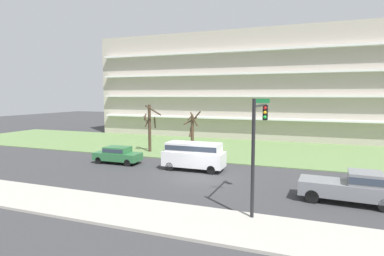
# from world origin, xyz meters

# --- Properties ---
(ground) EXTENTS (160.00, 160.00, 0.00)m
(ground) POSITION_xyz_m (0.00, 0.00, 0.00)
(ground) COLOR #38383A
(sidewalk_curb_near) EXTENTS (80.00, 4.00, 0.15)m
(sidewalk_curb_near) POSITION_xyz_m (0.00, -8.00, 0.07)
(sidewalk_curb_near) COLOR #ADA89E
(sidewalk_curb_near) RESTS_ON ground
(grass_lawn_strip) EXTENTS (80.00, 16.00, 0.08)m
(grass_lawn_strip) POSITION_xyz_m (0.00, 14.00, 0.04)
(grass_lawn_strip) COLOR #66844C
(grass_lawn_strip) RESTS_ON ground
(apartment_building) EXTENTS (49.32, 12.16, 15.51)m
(apartment_building) POSITION_xyz_m (0.00, 27.60, 7.76)
(apartment_building) COLOR #B2A899
(apartment_building) RESTS_ON ground
(tree_far_left) EXTENTS (2.13, 2.22, 5.31)m
(tree_far_left) POSITION_xyz_m (-8.91, 8.78, 2.92)
(tree_far_left) COLOR #423023
(tree_far_left) RESTS_ON ground
(tree_left) EXTENTS (2.03, 1.84, 4.65)m
(tree_left) POSITION_xyz_m (-4.21, 9.75, 2.44)
(tree_left) COLOR #4C3828
(tree_left) RESTS_ON ground
(van_white_near_left) EXTENTS (5.21, 2.04, 2.36)m
(van_white_near_left) POSITION_xyz_m (-1.32, 2.50, 1.40)
(van_white_near_left) COLOR white
(van_white_near_left) RESTS_ON ground
(pickup_gray_center_left) EXTENTS (5.51, 2.31, 1.95)m
(pickup_gray_center_left) POSITION_xyz_m (10.30, -2.01, 1.02)
(pickup_gray_center_left) COLOR slate
(pickup_gray_center_left) RESTS_ON ground
(sedan_green_center_right) EXTENTS (4.43, 1.87, 1.57)m
(sedan_green_center_right) POSITION_xyz_m (-8.92, 2.50, 0.87)
(sedan_green_center_right) COLOR #2D6B3D
(sedan_green_center_right) RESTS_ON ground
(traffic_signal_mast) EXTENTS (0.90, 4.37, 6.18)m
(traffic_signal_mast) POSITION_xyz_m (5.27, -5.16, 4.18)
(traffic_signal_mast) COLOR black
(traffic_signal_mast) RESTS_ON ground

